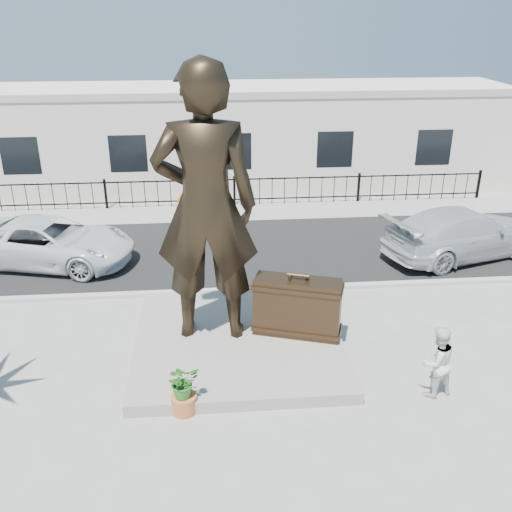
% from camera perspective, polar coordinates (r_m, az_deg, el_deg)
% --- Properties ---
extents(ground, '(100.00, 100.00, 0.00)m').
position_cam_1_polar(ground, '(13.66, 0.75, -12.30)').
color(ground, '#9E9991').
rests_on(ground, ground).
extents(street, '(40.00, 7.00, 0.01)m').
position_cam_1_polar(street, '(20.64, -1.45, 0.88)').
color(street, black).
rests_on(street, ground).
extents(curb, '(40.00, 0.25, 0.12)m').
position_cam_1_polar(curb, '(17.45, -0.72, -3.42)').
color(curb, '#A5A399').
rests_on(curb, ground).
extents(far_sidewalk, '(40.00, 2.50, 0.02)m').
position_cam_1_polar(far_sidewalk, '(24.36, -2.05, 4.55)').
color(far_sidewalk, '#9E9991').
rests_on(far_sidewalk, ground).
extents(plinth, '(5.20, 5.20, 0.30)m').
position_cam_1_polar(plinth, '(14.78, -1.78, -8.50)').
color(plinth, gray).
rests_on(plinth, ground).
extents(fence, '(22.00, 0.10, 1.20)m').
position_cam_1_polar(fence, '(24.94, -2.18, 6.44)').
color(fence, black).
rests_on(fence, ground).
extents(building, '(28.00, 7.00, 4.40)m').
position_cam_1_polar(building, '(28.60, -2.68, 12.01)').
color(building, silver).
rests_on(building, ground).
extents(statue, '(2.57, 1.77, 6.80)m').
position_cam_1_polar(statue, '(13.50, -5.09, 4.94)').
color(statue, black).
rests_on(statue, plinth).
extents(suitcase, '(2.27, 1.33, 1.53)m').
position_cam_1_polar(suitcase, '(14.48, 4.16, -5.10)').
color(suitcase, '#342415').
rests_on(suitcase, plinth).
extents(tourist, '(0.96, 0.83, 1.70)m').
position_cam_1_polar(tourist, '(13.37, 17.64, -10.05)').
color(tourist, silver).
rests_on(tourist, ground).
extents(car_white, '(6.05, 3.86, 1.55)m').
position_cam_1_polar(car_white, '(20.25, -19.91, 1.33)').
color(car_white, silver).
rests_on(car_white, street).
extents(car_silver, '(6.25, 4.02, 1.69)m').
position_cam_1_polar(car_silver, '(20.91, 20.00, 2.21)').
color(car_silver, '#BABDBF').
rests_on(car_silver, street).
extents(worker, '(1.23, 0.78, 1.80)m').
position_cam_1_polar(worker, '(23.70, -6.52, 6.18)').
color(worker, orange).
rests_on(worker, far_sidewalk).
extents(planter, '(0.56, 0.56, 0.40)m').
position_cam_1_polar(planter, '(12.75, -7.20, -14.42)').
color(planter, '#AE5E2E').
rests_on(planter, ground).
extents(shrub, '(0.86, 0.81, 0.75)m').
position_cam_1_polar(shrub, '(12.40, -7.34, -12.33)').
color(shrub, '#316F24').
rests_on(shrub, planter).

